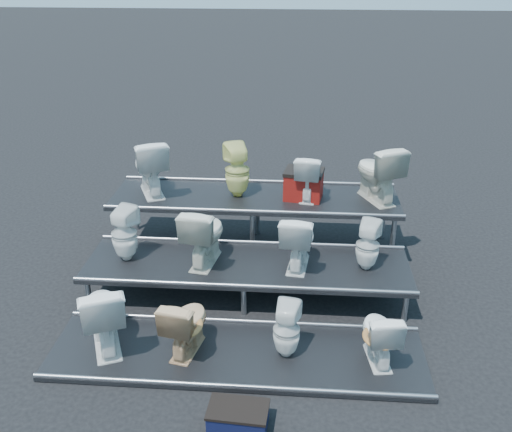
# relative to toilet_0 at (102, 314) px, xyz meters

# --- Properties ---
(ground) EXTENTS (80.00, 80.00, 0.00)m
(ground) POSITION_rel_toilet_0_xyz_m (1.50, 1.30, -0.49)
(ground) COLOR black
(ground) RESTS_ON ground
(tier_front) EXTENTS (4.20, 1.20, 0.06)m
(tier_front) POSITION_rel_toilet_0_xyz_m (1.50, 0.00, -0.46)
(tier_front) COLOR black
(tier_front) RESTS_ON ground
(tier_mid) EXTENTS (4.20, 1.20, 0.46)m
(tier_mid) POSITION_rel_toilet_0_xyz_m (1.50, 1.30, -0.26)
(tier_mid) COLOR black
(tier_mid) RESTS_ON ground
(tier_back) EXTENTS (4.20, 1.20, 0.86)m
(tier_back) POSITION_rel_toilet_0_xyz_m (1.50, 2.60, -0.06)
(tier_back) COLOR black
(tier_back) RESTS_ON ground
(toilet_0) EXTENTS (0.77, 0.96, 0.86)m
(toilet_0) POSITION_rel_toilet_0_xyz_m (0.00, 0.00, 0.00)
(toilet_0) COLOR white
(toilet_0) RESTS_ON tier_front
(toilet_1) EXTENTS (0.53, 0.76, 0.71)m
(toilet_1) POSITION_rel_toilet_0_xyz_m (0.94, 0.00, -0.08)
(toilet_1) COLOR tan
(toilet_1) RESTS_ON tier_front
(toilet_2) EXTENTS (0.35, 0.35, 0.66)m
(toilet_2) POSITION_rel_toilet_0_xyz_m (2.05, 0.00, -0.10)
(toilet_2) COLOR white
(toilet_2) RESTS_ON tier_front
(toilet_3) EXTENTS (0.46, 0.69, 0.66)m
(toilet_3) POSITION_rel_toilet_0_xyz_m (3.05, 0.00, -0.10)
(toilet_3) COLOR white
(toilet_3) RESTS_ON tier_front
(toilet_4) EXTENTS (0.43, 0.43, 0.73)m
(toilet_4) POSITION_rel_toilet_0_xyz_m (-0.10, 1.30, 0.34)
(toilet_4) COLOR white
(toilet_4) RESTS_ON tier_mid
(toilet_5) EXTENTS (0.57, 0.85, 0.80)m
(toilet_5) POSITION_rel_toilet_0_xyz_m (0.94, 1.30, 0.37)
(toilet_5) COLOR beige
(toilet_5) RESTS_ON tier_mid
(toilet_6) EXTENTS (0.50, 0.78, 0.74)m
(toilet_6) POSITION_rel_toilet_0_xyz_m (2.15, 1.30, 0.34)
(toilet_6) COLOR white
(toilet_6) RESTS_ON tier_mid
(toilet_7) EXTENTS (0.38, 0.38, 0.66)m
(toilet_7) POSITION_rel_toilet_0_xyz_m (3.02, 1.30, 0.30)
(toilet_7) COLOR white
(toilet_7) RESTS_ON tier_mid
(toilet_8) EXTENTS (0.77, 0.95, 0.84)m
(toilet_8) POSITION_rel_toilet_0_xyz_m (-0.05, 2.60, 0.79)
(toilet_8) COLOR white
(toilet_8) RESTS_ON tier_back
(toilet_9) EXTENTS (0.47, 0.47, 0.79)m
(toilet_9) POSITION_rel_toilet_0_xyz_m (1.24, 2.60, 0.77)
(toilet_9) COLOR #ECEA8A
(toilet_9) RESTS_ON tier_back
(toilet_10) EXTENTS (0.48, 0.71, 0.67)m
(toilet_10) POSITION_rel_toilet_0_xyz_m (2.29, 2.60, 0.71)
(toilet_10) COLOR white
(toilet_10) RESTS_ON tier_back
(toilet_11) EXTENTS (0.78, 0.95, 0.85)m
(toilet_11) POSITION_rel_toilet_0_xyz_m (3.25, 2.60, 0.79)
(toilet_11) COLOR beige
(toilet_11) RESTS_ON tier_back
(red_crate) EXTENTS (0.59, 0.50, 0.38)m
(red_crate) POSITION_rel_toilet_0_xyz_m (2.20, 2.58, 0.56)
(red_crate) COLOR maroon
(red_crate) RESTS_ON tier_back
(step_stool) EXTENTS (0.58, 0.37, 0.20)m
(step_stool) POSITION_rel_toilet_0_xyz_m (1.62, -1.04, -0.39)
(step_stool) COLOR black
(step_stool) RESTS_ON ground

